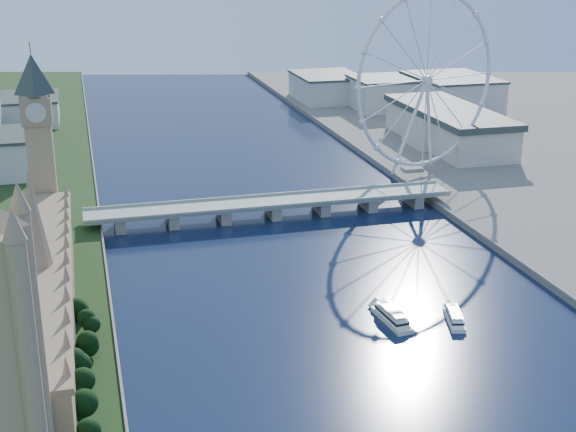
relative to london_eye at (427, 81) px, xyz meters
name	(u,v)px	position (x,y,z in m)	size (l,w,h in m)	color
parliament_range	(42,299)	(-247.98, -185.08, -49.04)	(24.00, 200.00, 70.00)	tan
big_ben	(38,126)	(-247.98, -77.08, -0.95)	(20.02, 20.02, 110.00)	tan
westminster_bridge	(273,206)	(-119.98, -55.08, -60.89)	(220.00, 22.00, 9.50)	gray
london_eye	(427,81)	(0.00, 0.00, 0.00)	(113.60, 39.12, 124.30)	silver
county_hall	(447,148)	(55.02, 74.92, -67.52)	(54.00, 144.00, 35.00)	beige
city_skyline	(247,105)	(-80.75, 205.00, -50.56)	(505.00, 280.00, 32.00)	beige
tour_boat_near	(392,322)	(-104.21, -205.41, -67.52)	(7.62, 29.83, 6.59)	silver
tour_boat_far	(454,322)	(-78.03, -212.14, -67.52)	(6.43, 25.38, 5.57)	white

